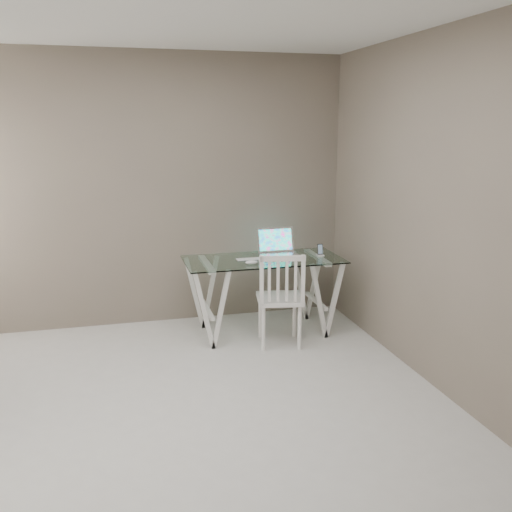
{
  "coord_description": "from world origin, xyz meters",
  "views": [
    {
      "loc": [
        -0.4,
        -3.48,
        2.01
      ],
      "look_at": [
        0.87,
        1.34,
        0.85
      ],
      "focal_mm": 40.0,
      "sensor_mm": 36.0,
      "label": 1
    }
  ],
  "objects": [
    {
      "name": "room",
      "position": [
        -0.06,
        0.02,
        1.72
      ],
      "size": [
        4.5,
        4.52,
        2.71
      ],
      "color": "beige",
      "rests_on": "ground"
    },
    {
      "name": "desk",
      "position": [
        1.02,
        1.64,
        0.38
      ],
      "size": [
        1.5,
        0.7,
        0.75
      ],
      "color": "silver",
      "rests_on": "ground"
    },
    {
      "name": "chair",
      "position": [
        1.07,
        1.25,
        0.49
      ],
      "size": [
        0.47,
        0.47,
        0.89
      ],
      "rotation": [
        0.0,
        0.0,
        -0.18
      ],
      "color": "white",
      "rests_on": "ground"
    },
    {
      "name": "laptop",
      "position": [
        1.2,
        1.75,
        0.81
      ],
      "size": [
        0.37,
        0.33,
        0.26
      ],
      "color": "silver",
      "rests_on": "desk"
    },
    {
      "name": "keyboard",
      "position": [
        0.87,
        1.63,
        0.75
      ],
      "size": [
        0.25,
        0.11,
        0.01
      ],
      "primitive_type": "cube",
      "color": "silver",
      "rests_on": "desk"
    },
    {
      "name": "mouse",
      "position": [
        0.85,
        1.45,
        0.76
      ],
      "size": [
        0.12,
        0.07,
        0.04
      ],
      "primitive_type": "ellipsoid",
      "color": "silver",
      "rests_on": "desk"
    },
    {
      "name": "phone_dock",
      "position": [
        1.59,
        1.62,
        0.78
      ],
      "size": [
        0.06,
        0.06,
        0.12
      ],
      "color": "white",
      "rests_on": "desk"
    }
  ]
}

